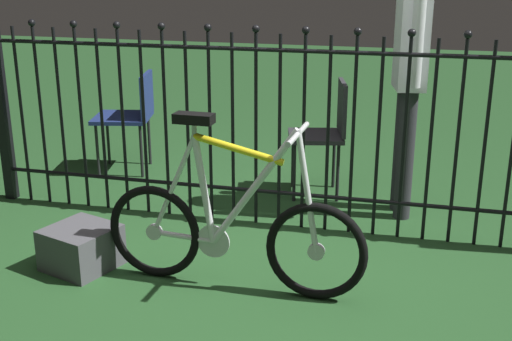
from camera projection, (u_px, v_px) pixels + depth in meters
The scene contains 7 objects.
ground_plane at pixel (252, 282), 3.51m from camera, with size 20.00×20.00×0.00m, color #234D24.
iron_fence at pixel (277, 124), 4.07m from camera, with size 4.11×0.07×1.35m.
bicycle at pixel (232, 230), 3.37m from camera, with size 1.40×0.40×0.92m.
chair_navy at pixel (132, 111), 5.21m from camera, with size 0.52×0.52×0.80m.
chair_charcoal at pixel (327, 127), 4.67m from camera, with size 0.47×0.46×0.84m.
person_visitor at pixel (410, 62), 4.15m from camera, with size 0.23×0.47×1.71m.
display_crate at pixel (81, 247), 3.65m from camera, with size 0.35×0.35×0.24m, color #4C4C51.
Camera 1 is at (0.82, -3.04, 1.65)m, focal length 45.90 mm.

